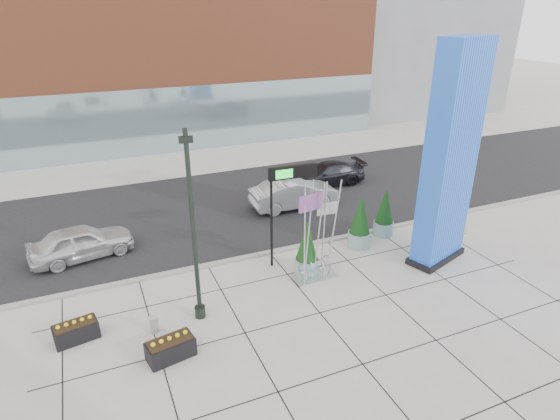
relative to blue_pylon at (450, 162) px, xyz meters
name	(u,v)px	position (x,y,z in m)	size (l,w,h in m)	color
ground	(285,305)	(-7.81, -0.59, -4.66)	(160.00, 160.00, 0.00)	#9E9991
street_asphalt	(214,209)	(-7.81, 9.41, -4.65)	(80.00, 12.00, 0.02)	black
curb_edge	(250,256)	(-7.81, 3.41, -4.60)	(80.00, 0.30, 0.12)	gray
tower_podium	(166,71)	(-6.81, 26.41, 0.84)	(34.00, 10.00, 11.00)	#9D4B2D
tower_glass_front	(182,119)	(-6.81, 21.61, -2.16)	(34.00, 0.60, 5.00)	#8CA5B2
building_grey_parking	(385,20)	(18.19, 31.41, 4.34)	(20.00, 18.00, 18.00)	slate
blue_pylon	(450,162)	(0.00, 0.00, 0.00)	(3.15, 2.14, 9.65)	#0C31C2
lamp_post	(195,248)	(-11.03, -0.02, -1.72)	(0.47, 0.39, 7.18)	black
public_art_sculpture	(316,253)	(-5.82, 0.77, -3.51)	(1.96, 1.02, 4.39)	silver
concrete_bollard	(154,324)	(-12.75, -0.23, -4.35)	(0.32, 0.32, 0.63)	gray
overhead_street_sign	(288,181)	(-6.37, 2.39, -0.74)	(2.16, 0.29, 4.57)	black
round_planter_east	(384,213)	(-0.81, 3.01, -3.48)	(1.00, 1.00, 2.49)	#7BA69F
round_planter_mid	(360,222)	(-2.61, 2.42, -3.40)	(1.07, 1.07, 2.67)	#7BA69F
round_planter_west	(307,248)	(-6.01, 1.21, -3.46)	(1.02, 1.02, 2.54)	#7BA69F
box_planter_north	(76,331)	(-15.31, 0.41, -4.29)	(1.56, 0.97, 0.80)	black
box_planter_south	(171,348)	(-12.47, -1.79, -4.27)	(1.66, 1.04, 0.85)	black
car_white_west	(81,242)	(-14.85, 6.48, -3.89)	(1.83, 4.54, 1.55)	silver
car_silver_mid	(294,194)	(-3.50, 7.91, -3.83)	(1.75, 5.03, 1.66)	#AAADB2
car_dark_east	(327,174)	(-0.03, 10.42, -3.94)	(2.01, 4.94, 1.43)	black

